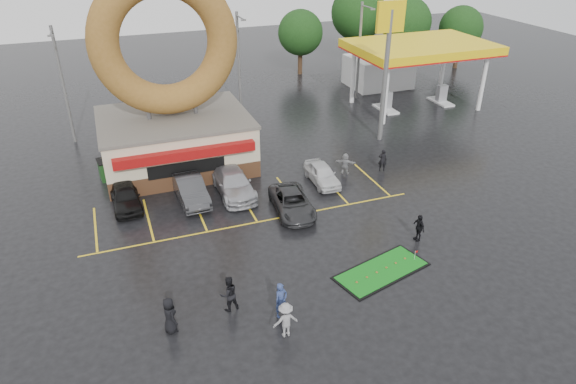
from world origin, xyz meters
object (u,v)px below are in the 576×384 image
object	(u,v)px
gas_station	(401,59)
putting_green	(382,271)
car_black	(125,196)
car_silver	(233,183)
donut_shop	(172,105)
streetlight_left	(63,83)
car_white	(322,174)
shell_sign	(388,47)
dumpster	(113,169)
person_cameraman	(419,227)
car_grey	(292,202)
car_dgrey	(190,189)
person_blue	(281,300)
streetlight_right	(360,49)
streetlight_mid	(239,63)

from	to	relation	value
gas_station	putting_green	distance (m)	29.01
car_black	car_silver	bearing A→B (deg)	-7.74
donut_shop	streetlight_left	size ratio (longest dim) A/B	1.50
streetlight_left	putting_green	xyz separation A→B (m)	(14.52, -23.24, -4.74)
streetlight_left	gas_station	bearing A→B (deg)	1.95
car_white	shell_sign	bearing A→B (deg)	37.47
dumpster	person_cameraman	bearing A→B (deg)	-49.57
streetlight_left	car_silver	size ratio (longest dim) A/B	1.73
car_grey	dumpster	distance (m)	13.11
car_dgrey	person_blue	size ratio (longest dim) A/B	2.64
person_blue	person_cameraman	world-z (taller)	person_blue
streetlight_right	streetlight_mid	bearing A→B (deg)	-175.24
person_cameraman	dumpster	xyz separation A→B (m)	(-15.33, 13.92, -0.15)
streetlight_right	car_dgrey	size ratio (longest dim) A/B	1.92
shell_sign	person_blue	size ratio (longest dim) A/B	5.99
gas_station	car_silver	xyz separation A→B (m)	(-20.37, -13.59, -2.95)
car_grey	dumpster	world-z (taller)	dumpster
gas_station	car_black	distance (m)	30.14
car_black	putting_green	bearing A→B (deg)	-46.52
donut_shop	putting_green	bearing A→B (deg)	-65.23
shell_sign	streetlight_left	bearing A→B (deg)	161.01
donut_shop	person_blue	world-z (taller)	donut_shop
person_blue	person_cameraman	size ratio (longest dim) A/B	1.11
shell_sign	car_dgrey	size ratio (longest dim) A/B	2.27
car_black	streetlight_right	bearing A→B (deg)	28.97
gas_station	car_grey	distance (m)	24.77
streetlight_mid	car_black	size ratio (longest dim) A/B	2.14
person_cameraman	car_dgrey	bearing A→B (deg)	-130.28
car_grey	car_white	world-z (taller)	car_white
person_blue	putting_green	world-z (taller)	person_blue
streetlight_left	streetlight_mid	distance (m)	14.04
shell_sign	streetlight_mid	distance (m)	12.93
person_cameraman	putting_green	bearing A→B (deg)	-61.90
car_silver	car_white	bearing A→B (deg)	-6.14
gas_station	car_grey	bearing A→B (deg)	-135.86
car_dgrey	donut_shop	bearing A→B (deg)	86.01
car_dgrey	car_white	distance (m)	8.77
streetlight_mid	car_white	bearing A→B (deg)	-83.54
shell_sign	streetlight_right	world-z (taller)	shell_sign
car_grey	putting_green	xyz separation A→B (m)	(2.16, -7.15, -0.60)
streetlight_right	dumpster	world-z (taller)	streetlight_right
streetlight_mid	person_blue	world-z (taller)	streetlight_mid
donut_shop	dumpster	xyz separation A→B (m)	(-4.50, -0.51, -3.81)
car_black	person_blue	xyz separation A→B (m)	(5.69, -12.60, 0.17)
car_dgrey	streetlight_left	bearing A→B (deg)	116.21
car_black	car_silver	size ratio (longest dim) A/B	0.81
streetlight_mid	person_blue	distance (m)	26.36
shell_sign	streetlight_left	xyz separation A→B (m)	(-23.00, 7.92, -2.60)
shell_sign	car_black	xyz separation A→B (m)	(-20.06, -4.00, -6.66)
car_black	dumpster	world-z (taller)	car_black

